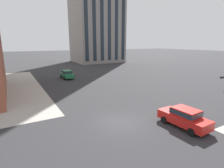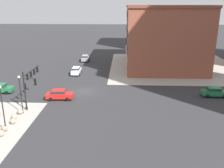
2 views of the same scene
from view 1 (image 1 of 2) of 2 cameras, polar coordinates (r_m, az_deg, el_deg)
name	(u,v)px [view 1 (image 1 of 2)]	position (r m, az deg, el deg)	size (l,w,h in m)	color
ground_plane	(120,123)	(16.79, 2.70, -12.08)	(320.00, 320.00, 0.00)	#2D2D30
car_main_northbound_near	(67,74)	(37.57, -14.07, 3.08)	(1.99, 4.45, 1.68)	#1E6B3D
car_cross_westbound	(184,117)	(16.79, 21.89, -9.63)	(2.04, 4.48, 1.68)	red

